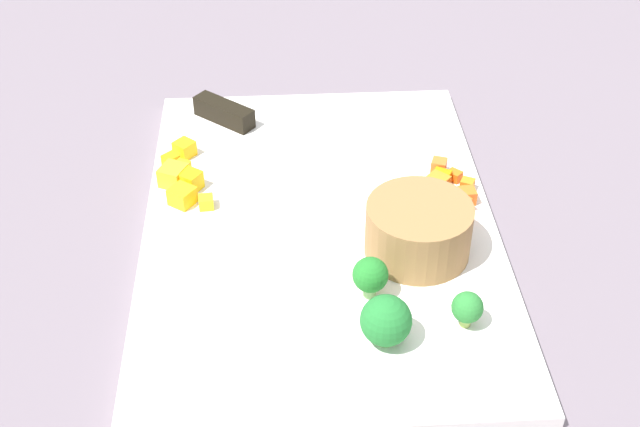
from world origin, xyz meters
name	(u,v)px	position (x,y,z in m)	size (l,w,h in m)	color
ground_plane	(320,233)	(0.00, 0.00, 0.00)	(4.00, 4.00, 0.00)	slate
cutting_board	(320,228)	(0.00, 0.00, 0.01)	(0.44, 0.31, 0.01)	white
prep_bowl	(418,230)	(0.04, 0.08, 0.04)	(0.09, 0.09, 0.05)	olive
chef_knife	(270,134)	(-0.13, -0.04, 0.02)	(0.21, 0.25, 0.02)	silver
carrot_dice_0	(462,205)	(-0.01, 0.13, 0.02)	(0.01, 0.01, 0.01)	orange
carrot_dice_1	(467,185)	(-0.04, 0.14, 0.02)	(0.01, 0.01, 0.01)	orange
carrot_dice_2	(437,184)	(-0.04, 0.11, 0.02)	(0.02, 0.02, 0.02)	orange
carrot_dice_3	(438,203)	(-0.01, 0.11, 0.02)	(0.02, 0.02, 0.02)	orange
carrot_dice_4	(454,176)	(-0.06, 0.13, 0.02)	(0.01, 0.01, 0.01)	orange
carrot_dice_5	(467,196)	(-0.02, 0.13, 0.02)	(0.01, 0.01, 0.01)	orange
carrot_dice_6	(445,193)	(-0.03, 0.11, 0.02)	(0.01, 0.01, 0.01)	orange
carrot_dice_7	(417,202)	(-0.02, 0.09, 0.02)	(0.02, 0.01, 0.01)	orange
carrot_dice_8	(441,178)	(-0.05, 0.12, 0.02)	(0.01, 0.02, 0.01)	orange
carrot_dice_9	(455,211)	(0.00, 0.12, 0.02)	(0.01, 0.01, 0.01)	orange
carrot_dice_10	(439,167)	(-0.07, 0.12, 0.02)	(0.01, 0.01, 0.01)	orange
pepper_dice_0	(182,169)	(-0.08, -0.12, 0.02)	(0.01, 0.01, 0.01)	yellow
pepper_dice_1	(206,202)	(-0.03, -0.10, 0.02)	(0.01, 0.01, 0.01)	yellow
pepper_dice_2	(191,181)	(-0.06, -0.12, 0.02)	(0.02, 0.02, 0.02)	yellow
pepper_dice_3	(182,196)	(-0.04, -0.12, 0.02)	(0.02, 0.02, 0.02)	yellow
pepper_dice_4	(185,149)	(-0.11, -0.12, 0.02)	(0.02, 0.02, 0.02)	yellow
pepper_dice_5	(171,161)	(-0.09, -0.14, 0.02)	(0.01, 0.01, 0.01)	yellow
pepper_dice_6	(173,175)	(-0.07, -0.13, 0.02)	(0.02, 0.02, 0.02)	yellow
broccoli_floret_0	(370,276)	(0.09, 0.03, 0.03)	(0.03, 0.03, 0.04)	#7FAF65
broccoli_floret_1	(467,308)	(0.13, 0.10, 0.03)	(0.02, 0.02, 0.03)	#98B454
broccoli_floret_2	(386,321)	(0.14, 0.04, 0.03)	(0.04, 0.04, 0.04)	#81BF69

